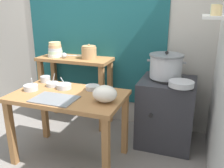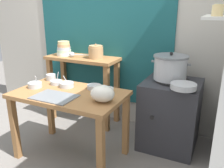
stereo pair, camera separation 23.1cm
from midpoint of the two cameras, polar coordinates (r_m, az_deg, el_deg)
ground_plane at (r=2.70m, az=-12.42°, el=-17.10°), size 9.00×9.00×0.00m
wall_back at (r=3.17m, az=-2.05°, el=13.81°), size 4.40×0.12×2.60m
prep_table at (r=2.44m, az=-12.92°, el=-4.81°), size 1.10×0.66×0.72m
back_shelf_table at (r=3.22m, az=-10.69°, el=2.29°), size 0.96×0.40×0.90m
stove_block at (r=2.82m, az=10.39°, el=-6.45°), size 0.60×0.61×0.78m
steamer_pot at (r=2.67m, az=10.25°, el=4.21°), size 0.42×0.37×0.30m
clay_pot at (r=3.06m, az=-7.64°, el=7.40°), size 0.19×0.19×0.19m
bowl_stack_enamel at (r=3.27m, az=-15.30°, el=7.71°), size 0.20×0.20×0.19m
ladle at (r=3.16m, az=-13.19°, el=6.59°), size 0.26×0.09×0.07m
serving_tray at (r=2.29m, az=-16.32°, el=-3.49°), size 0.40×0.28×0.01m
plastic_bag at (r=2.13m, az=-4.83°, el=-2.38°), size 0.22×0.19×0.15m
wide_pan at (r=2.43m, az=13.48°, el=0.01°), size 0.25×0.25×0.05m
prep_bowl_0 at (r=2.47m, az=-7.30°, el=-0.82°), size 0.14×0.14×0.04m
prep_bowl_1 at (r=2.66m, az=-16.36°, el=-0.05°), size 0.13×0.13×0.14m
prep_bowl_2 at (r=2.55m, az=-13.86°, el=-0.51°), size 0.15×0.15×0.13m
prep_bowl_3 at (r=2.82m, az=-17.77°, el=1.12°), size 0.11×0.11×0.07m
prep_bowl_4 at (r=2.61m, az=-21.10°, el=-0.79°), size 0.14×0.14×0.13m
prep_bowl_5 at (r=2.36m, az=-3.91°, el=-1.53°), size 0.12×0.12×0.05m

